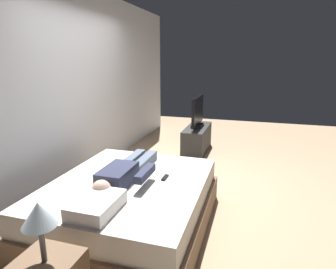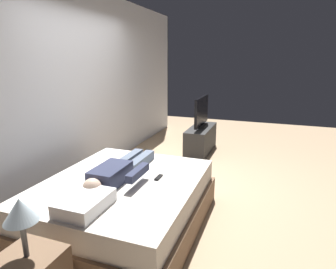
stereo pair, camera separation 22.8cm
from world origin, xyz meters
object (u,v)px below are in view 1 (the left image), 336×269
object	(u,v)px
bed	(130,205)
remote	(165,177)
tv_stand	(197,139)
lamp	(39,215)
tv	(198,112)
pillow	(97,205)
person	(125,172)

from	to	relation	value
bed	remote	size ratio (longest dim) A/B	12.89
bed	tv_stand	size ratio (longest dim) A/B	1.76
lamp	tv_stand	bearing A→B (deg)	-2.61
lamp	tv	bearing A→B (deg)	-2.61
bed	pillow	bearing A→B (deg)	-180.00
remote	tv_stand	bearing A→B (deg)	3.81
pillow	tv	distance (m)	3.48
tv_stand	lamp	bearing A→B (deg)	177.39
remote	lamp	size ratio (longest dim) A/B	0.36
person	tv	distance (m)	2.80
remote	person	bearing A→B (deg)	110.47
tv_stand	lamp	distance (m)	4.13
pillow	person	distance (m)	0.68
bed	lamp	bearing A→B (deg)	179.12
pillow	remote	bearing A→B (deg)	-22.53
bed	person	size ratio (longest dim) A/B	1.53
bed	person	xyz separation A→B (m)	(0.03, 0.06, 0.36)
bed	tv_stand	bearing A→B (deg)	-3.39
tv	lamp	bearing A→B (deg)	177.39
pillow	remote	xyz separation A→B (m)	(0.83, -0.34, -0.05)
person	lamp	bearing A→B (deg)	-178.13
bed	person	distance (m)	0.36
tv	tv_stand	bearing A→B (deg)	-3.58
person	tv_stand	distance (m)	2.82
tv	pillow	bearing A→B (deg)	177.24
remote	tv_stand	distance (m)	2.66
person	lamp	size ratio (longest dim) A/B	3.00
bed	tv	world-z (taller)	tv
person	tv_stand	xyz separation A→B (m)	(2.79, -0.23, -0.37)
bed	remote	bearing A→B (deg)	-62.32
tv_stand	remote	bearing A→B (deg)	-176.19
pillow	tv	world-z (taller)	tv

